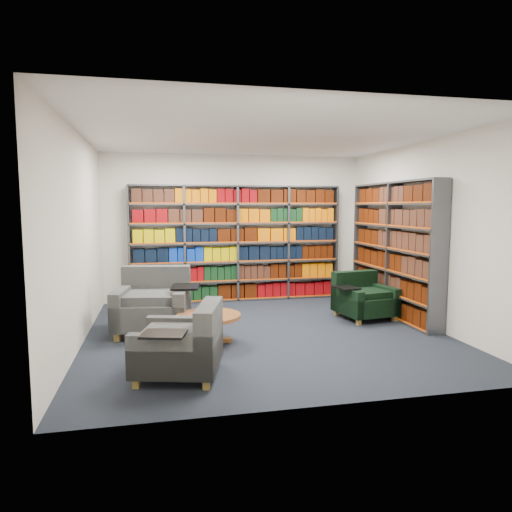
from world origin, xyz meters
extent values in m
cube|color=black|center=(0.00, 0.00, -0.01)|extent=(5.00, 5.00, 0.01)
cube|color=white|center=(0.00, 0.00, 2.80)|extent=(5.00, 5.00, 0.01)
cube|color=silver|center=(0.00, 2.50, 1.40)|extent=(5.00, 0.01, 2.80)
cube|color=silver|center=(0.00, -2.50, 1.40)|extent=(5.00, 0.01, 2.80)
cube|color=silver|center=(-2.50, 0.00, 1.40)|extent=(0.01, 5.00, 2.80)
cube|color=silver|center=(2.50, 0.00, 1.40)|extent=(0.01, 5.00, 2.80)
cube|color=#47494F|center=(0.00, 2.34, 1.10)|extent=(4.00, 0.28, 2.20)
cube|color=silver|center=(0.00, 2.47, 1.10)|extent=(4.00, 0.02, 2.20)
cube|color=#D84C0A|center=(0.00, 2.21, 1.10)|extent=(4.00, 0.01, 2.20)
cube|color=#D35D00|center=(0.00, 2.34, 0.18)|extent=(3.88, 0.21, 0.29)
cube|color=black|center=(0.00, 2.34, 0.54)|extent=(3.88, 0.21, 0.29)
cube|color=black|center=(0.00, 2.34, 0.91)|extent=(3.88, 0.21, 0.29)
cube|color=#AA9B00|center=(0.00, 2.34, 1.28)|extent=(3.88, 0.21, 0.29)
cube|color=#730307|center=(0.00, 2.34, 1.64)|extent=(3.88, 0.21, 0.29)
cube|color=#391C11|center=(0.00, 2.34, 2.01)|extent=(3.88, 0.21, 0.29)
cube|color=#47494F|center=(2.34, 0.60, 1.10)|extent=(0.28, 2.50, 2.20)
cube|color=silver|center=(2.47, 0.60, 1.10)|extent=(0.02, 2.50, 2.20)
cube|color=#D84C0A|center=(2.21, 0.60, 1.10)|extent=(0.02, 2.50, 2.20)
cube|color=#381001|center=(2.34, 0.60, 0.18)|extent=(0.21, 2.38, 0.29)
cube|color=#381001|center=(2.34, 0.60, 0.54)|extent=(0.21, 2.38, 0.29)
cube|color=#381001|center=(2.34, 0.60, 0.91)|extent=(0.21, 2.38, 0.29)
cube|color=#381001|center=(2.34, 0.60, 1.28)|extent=(0.21, 2.38, 0.29)
cube|color=#381001|center=(2.34, 0.60, 1.64)|extent=(0.21, 2.38, 0.29)
cube|color=#381001|center=(2.34, 0.60, 2.01)|extent=(0.21, 2.38, 0.29)
cube|color=#011430|center=(-1.58, 0.35, 0.29)|extent=(1.16, 1.16, 0.36)
cube|color=#011430|center=(-1.52, 0.74, 0.52)|extent=(1.03, 0.38, 0.81)
cube|color=#011430|center=(-2.00, 0.42, 0.38)|extent=(0.32, 1.02, 0.54)
cube|color=#011430|center=(-1.16, 0.28, 0.38)|extent=(0.32, 1.02, 0.54)
cube|color=black|center=(-1.11, 0.22, 0.67)|extent=(0.46, 0.55, 0.03)
cube|color=olive|center=(-2.06, 0.00, 0.06)|extent=(0.09, 0.09, 0.11)
cube|color=olive|center=(-1.24, -0.13, 0.06)|extent=(0.09, 0.09, 0.11)
cube|color=olive|center=(-1.93, 0.82, 0.06)|extent=(0.09, 0.09, 0.11)
cube|color=olive|center=(-1.11, 0.69, 0.06)|extent=(0.09, 0.09, 0.11)
cube|color=black|center=(1.79, 0.47, 0.23)|extent=(0.92, 0.92, 0.29)
cube|color=black|center=(1.74, 0.78, 0.41)|extent=(0.83, 0.30, 0.65)
cube|color=black|center=(1.45, 0.42, 0.31)|extent=(0.24, 0.82, 0.43)
cube|color=black|center=(2.12, 0.52, 0.31)|extent=(0.24, 0.82, 0.43)
cube|color=black|center=(1.41, 0.37, 0.54)|extent=(0.36, 0.44, 0.02)
cube|color=olive|center=(1.51, 0.09, 0.04)|extent=(0.07, 0.07, 0.09)
cube|color=olive|center=(2.16, 0.19, 0.04)|extent=(0.07, 0.07, 0.09)
cube|color=olive|center=(1.41, 0.75, 0.04)|extent=(0.07, 0.07, 0.09)
cube|color=olive|center=(2.07, 0.85, 0.04)|extent=(0.07, 0.07, 0.09)
cube|color=#011430|center=(-1.30, -1.45, 0.25)|extent=(1.06, 1.06, 0.31)
cube|color=#011430|center=(-0.98, -1.53, 0.44)|extent=(0.41, 0.89, 0.69)
cube|color=#011430|center=(-1.21, -1.10, 0.33)|extent=(0.87, 0.35, 0.46)
cube|color=#011430|center=(-1.39, -1.80, 0.33)|extent=(0.87, 0.35, 0.46)
cube|color=black|center=(-1.45, -1.84, 0.58)|extent=(0.49, 0.42, 0.02)
cube|color=olive|center=(-1.55, -1.02, 0.05)|extent=(0.08, 0.08, 0.10)
cube|color=olive|center=(-1.74, -1.70, 0.05)|extent=(0.08, 0.08, 0.10)
cube|color=olive|center=(-0.87, -1.20, 0.05)|extent=(0.08, 0.08, 0.10)
cube|color=olive|center=(-1.05, -1.88, 0.05)|extent=(0.08, 0.08, 0.10)
cylinder|color=#98532E|center=(-0.86, -0.39, 0.38)|extent=(0.85, 0.85, 0.05)
cylinder|color=#98532E|center=(-0.86, -0.39, 0.19)|extent=(0.11, 0.11, 0.34)
cube|color=#98532E|center=(-0.86, -0.39, 0.04)|extent=(0.61, 0.08, 0.06)
cube|color=#98532E|center=(-0.86, -0.39, 0.04)|extent=(0.08, 0.61, 0.06)
cube|color=black|center=(-0.86, -0.39, 0.41)|extent=(0.09, 0.05, 0.01)
cube|color=white|center=(-0.86, -0.39, 0.51)|extent=(0.13, 0.01, 0.19)
cube|color=#145926|center=(-0.86, -0.38, 0.51)|extent=(0.15, 0.00, 0.20)
camera|label=1|loc=(-1.49, -6.28, 1.82)|focal=32.00mm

